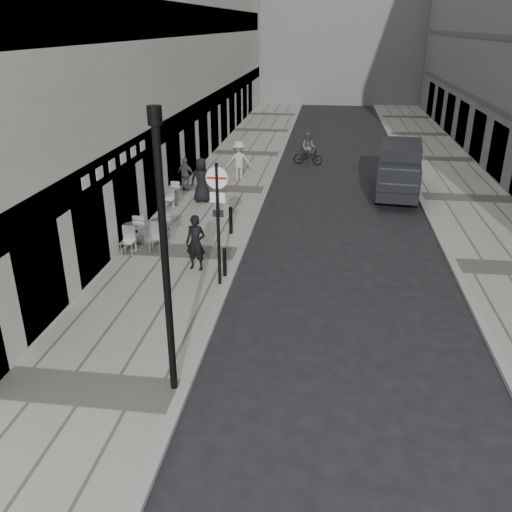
{
  "coord_description": "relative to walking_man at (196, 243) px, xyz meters",
  "views": [
    {
      "loc": [
        2.78,
        -6.17,
        7.23
      ],
      "look_at": [
        0.99,
        7.28,
        1.4
      ],
      "focal_mm": 38.0,
      "sensor_mm": 36.0,
      "label": 1
    }
  ],
  "objects": [
    {
      "name": "cafe_table_near",
      "position": [
        -2.48,
        6.18,
        -0.41
      ],
      "size": [
        0.73,
        1.64,
        0.94
      ],
      "color": "silver",
      "rests_on": "sidewalk"
    },
    {
      "name": "far_sidewalk",
      "position": [
        10.12,
        9.03,
        -0.94
      ],
      "size": [
        4.0,
        60.0,
        0.12
      ],
      "primitive_type": "cube",
      "color": "gray",
      "rests_on": "ground"
    },
    {
      "name": "sidewalk",
      "position": [
        -0.88,
        9.03,
        -0.94
      ],
      "size": [
        4.0,
        60.0,
        0.12
      ],
      "primitive_type": "cube",
      "color": "gray",
      "rests_on": "ground"
    },
    {
      "name": "cafe_table_far",
      "position": [
        -2.48,
        1.38,
        -0.37
      ],
      "size": [
        0.78,
        1.77,
        1.01
      ],
      "color": "silver",
      "rests_on": "sidewalk"
    },
    {
      "name": "lamppost",
      "position": [
        0.92,
        -5.97,
        2.36
      ],
      "size": [
        0.26,
        0.26,
        5.83
      ],
      "color": "black",
      "rests_on": "sidewalk"
    },
    {
      "name": "pedestrian_a",
      "position": [
        -2.48,
        8.41,
        -0.11
      ],
      "size": [
        0.98,
        0.67,
        1.55
      ],
      "primitive_type": "imported",
      "rotation": [
        0.0,
        0.0,
        2.79
      ],
      "color": "#4D4D51",
      "rests_on": "sidewalk"
    },
    {
      "name": "panel_van",
      "position": [
        7.14,
        9.42,
        0.27
      ],
      "size": [
        2.33,
        4.96,
        2.26
      ],
      "rotation": [
        0.0,
        0.0,
        -0.12
      ],
      "color": "black",
      "rests_on": "ground"
    },
    {
      "name": "sign_post",
      "position": [
        0.92,
        -0.93,
        1.45
      ],
      "size": [
        0.62,
        0.1,
        3.64
      ],
      "rotation": [
        0.0,
        0.0,
        -0.02
      ],
      "color": "black",
      "rests_on": "sidewalk"
    },
    {
      "name": "pedestrian_c",
      "position": [
        -1.38,
        6.89,
        0.08
      ],
      "size": [
        1.01,
        0.73,
        1.91
      ],
      "primitive_type": "imported",
      "rotation": [
        0.0,
        0.0,
        3.28
      ],
      "color": "black",
      "rests_on": "sidewalk"
    },
    {
      "name": "cafe_table_mid",
      "position": [
        -1.68,
        1.88,
        -0.37
      ],
      "size": [
        0.79,
        1.78,
        1.01
      ],
      "color": "#B0B0B2",
      "rests_on": "sidewalk"
    },
    {
      "name": "walking_man",
      "position": [
        0.0,
        0.0,
        0.0
      ],
      "size": [
        0.71,
        0.53,
        1.76
      ],
      "primitive_type": "imported",
      "rotation": [
        0.0,
        0.0,
        -0.19
      ],
      "color": "black",
      "rests_on": "sidewalk"
    },
    {
      "name": "ground",
      "position": [
        1.12,
        -8.97,
        -1.0
      ],
      "size": [
        120.0,
        120.0,
        0.0
      ],
      "primitive_type": "plane",
      "color": "black",
      "rests_on": "ground"
    },
    {
      "name": "cyclist",
      "position": [
        2.83,
        14.75,
        -0.31
      ],
      "size": [
        1.71,
        0.84,
        1.76
      ],
      "rotation": [
        0.0,
        0.0,
        -0.17
      ],
      "color": "black",
      "rests_on": "ground"
    },
    {
      "name": "bollard_far",
      "position": [
        0.97,
        -0.38,
        -0.45
      ],
      "size": [
        0.11,
        0.11,
        0.86
      ],
      "primitive_type": "cylinder",
      "color": "black",
      "rests_on": "sidewalk"
    },
    {
      "name": "pedestrian_b",
      "position": [
        -0.37,
        10.58,
        0.09
      ],
      "size": [
        1.38,
        1.0,
        1.93
      ],
      "primitive_type": "imported",
      "rotation": [
        0.0,
        0.0,
        3.38
      ],
      "color": "#B4AFA6",
      "rests_on": "sidewalk"
    },
    {
      "name": "bollard_near",
      "position": [
        0.52,
        3.24,
        -0.4
      ],
      "size": [
        0.13,
        0.13,
        0.96
      ],
      "primitive_type": "cylinder",
      "color": "black",
      "rests_on": "sidewalk"
    }
  ]
}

